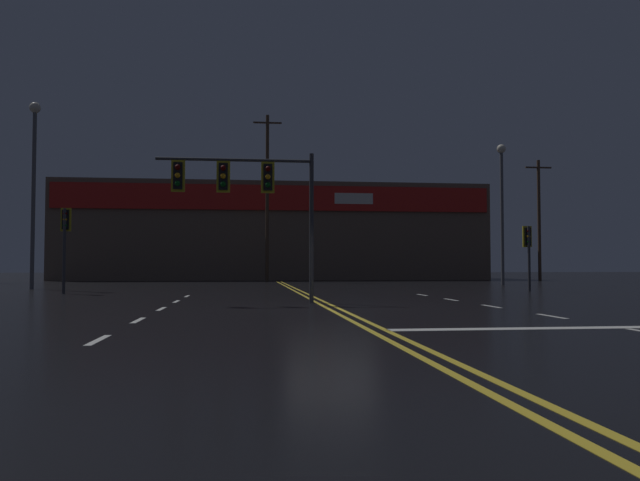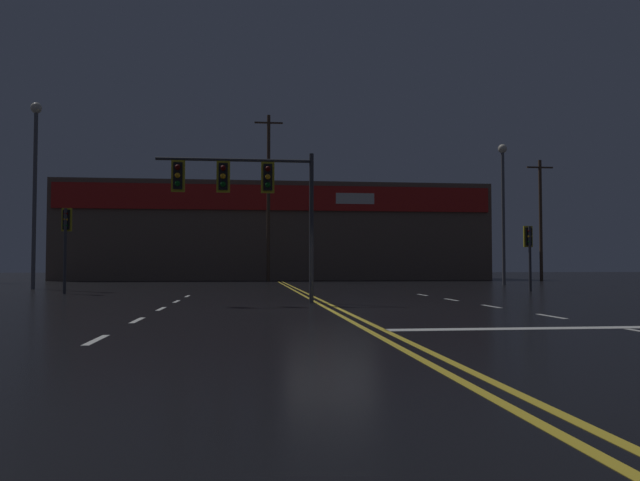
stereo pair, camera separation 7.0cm
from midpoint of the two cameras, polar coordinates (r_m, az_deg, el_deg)
The scene contains 9 objects.
ground_plane at distance 17.56m, azimuth 1.15°, elevation -6.16°, with size 200.00×200.00×0.00m, color black.
road_markings at distance 16.58m, azimuth 4.61°, elevation -6.36°, with size 13.88×60.00×0.01m.
traffic_signal_median at distance 19.85m, azimuth -7.00°, elevation 5.02°, with size 4.95×0.36×4.76m.
traffic_signal_corner_northeast at distance 30.69m, azimuth 18.61°, elevation -0.25°, with size 0.42×0.36×3.05m.
traffic_signal_corner_northwest at distance 28.55m, azimuth -22.13°, elevation 0.84°, with size 0.42×0.36×3.64m.
streetlight_near_right at distance 40.98m, azimuth 16.44°, elevation 4.10°, with size 0.56×0.56×8.86m.
streetlight_median_approach at distance 35.10m, azimuth -24.55°, elevation 5.91°, with size 0.56×0.56×9.54m.
building_backdrop at distance 55.75m, azimuth -4.06°, elevation 0.66°, with size 36.18×10.23×8.16m.
utility_pole_row at distance 48.35m, azimuth -4.82°, elevation 3.10°, with size 45.92×0.26×12.91m.
Camera 2 is at (-2.28, -17.37, 1.16)m, focal length 35.00 mm.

